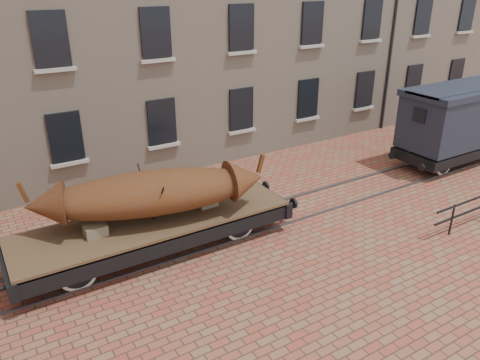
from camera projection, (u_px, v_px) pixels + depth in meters
ground at (293, 209)px, 15.70m from camera, size 90.00×90.00×0.00m
rail_track at (293, 208)px, 15.69m from camera, size 30.00×1.52×0.06m
flatcar_wagon at (155, 225)px, 13.03m from camera, size 8.62×2.34×1.30m
iron_boat at (152, 193)px, 12.61m from camera, size 6.44×3.03×1.56m
goods_van at (462, 115)px, 18.99m from camera, size 6.22×2.27×3.21m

